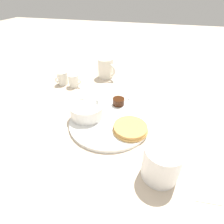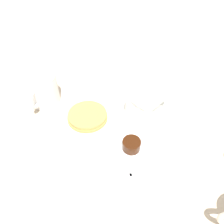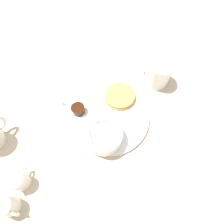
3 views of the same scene
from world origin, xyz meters
name	(u,v)px [view 2 (image 2 of 3)]	position (x,y,z in m)	size (l,w,h in m)	color
ground_plane	(118,121)	(0.00, 0.00, 0.00)	(4.00, 4.00, 0.00)	#C6B299
plate	(118,120)	(0.00, 0.00, 0.01)	(0.28, 0.28, 0.01)	white
pancake_stack	(88,116)	(-0.03, -0.08, 0.02)	(0.11, 0.11, 0.02)	tan
bowl	(146,106)	(0.01, 0.08, 0.04)	(0.12, 0.12, 0.05)	white
syrup_cup	(131,145)	(0.11, -0.01, 0.03)	(0.05, 0.05, 0.03)	#38190A
butter_ramekin	(154,110)	(0.02, 0.10, 0.03)	(0.05, 0.05, 0.05)	white
coffee_mug	(42,89)	(-0.16, -0.18, 0.05)	(0.11, 0.10, 0.09)	white
fork	(123,175)	(0.16, -0.05, 0.00)	(0.05, 0.14, 0.00)	silver
napkin	(4,114)	(-0.14, -0.30, 0.00)	(0.14, 0.11, 0.00)	white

